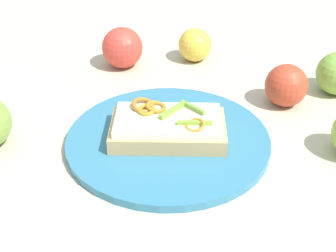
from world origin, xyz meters
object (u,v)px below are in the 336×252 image
Objects in this scene: plate at (168,140)px; apple_3 at (195,45)px; sandwich at (168,127)px; apple_2 at (286,85)px; apple_0 at (122,48)px.

plate is 0.31m from apple_3.
apple_3 reaches higher than sandwich.
sandwich is at bearing 57.00° from apple_2.
sandwich is 0.31m from apple_3.
apple_0 is at bearing -0.71° from apple_2.
apple_0 reaches higher than apple_2.
apple_2 is (-0.13, -0.20, 0.03)m from plate.
plate is 1.57× the size of sandwich.
apple_0 reaches higher than plate.
plate is at bearing 134.86° from apple_0.
plate is 4.24× the size of apple_2.
apple_2 is at bearing -148.06° from sandwich.
apple_3 is (0.09, -0.30, 0.00)m from sandwich.
apple_3 is (0.22, -0.10, -0.00)m from apple_2.
sandwich is 2.47× the size of apple_0.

